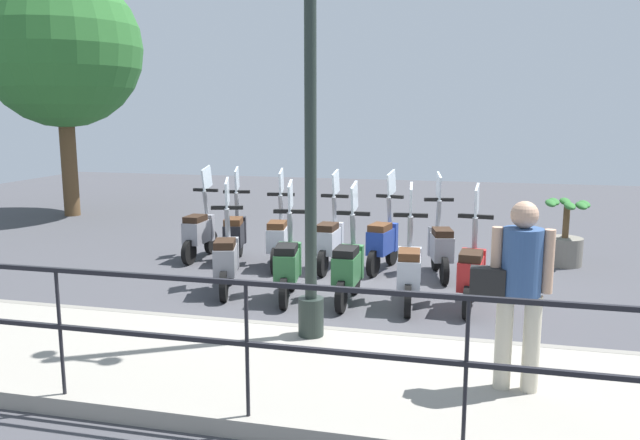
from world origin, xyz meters
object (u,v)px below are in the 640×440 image
scooter_far_4 (235,233)px  potted_palm (565,238)px  lamp_post_near (311,131)px  scooter_near_2 (348,267)px  scooter_near_0 (471,271)px  scooter_near_3 (288,264)px  scooter_far_2 (330,240)px  scooter_far_1 (383,240)px  scooter_near_4 (226,258)px  scooter_far_3 (279,237)px  scooter_near_1 (409,270)px  scooter_far_0 (440,245)px  scooter_far_5 (200,231)px  pedestrian_with_bag (518,282)px  tree_large (61,48)px

scooter_far_4 → potted_palm: bearing=-91.1°
lamp_post_near → scooter_near_2: bearing=-2.6°
scooter_near_0 → scooter_near_3: 2.33m
scooter_far_2 → scooter_far_1: bearing=-75.6°
potted_palm → scooter_near_4: 5.42m
lamp_post_near → potted_palm: (4.43, -3.06, -1.81)m
scooter_near_4 → scooter_far_3: size_ratio=1.00×
scooter_near_3 → scooter_near_1: bearing=-96.8°
scooter_near_0 → scooter_far_4: size_ratio=1.00×
scooter_near_1 → scooter_near_2: bearing=87.4°
lamp_post_near → scooter_far_0: (3.21, -1.16, -1.77)m
scooter_near_4 → scooter_far_5: (1.73, 1.17, 0.00)m
scooter_near_2 → pedestrian_with_bag: bearing=-141.4°
tree_large → scooter_near_1: tree_large is taller
scooter_near_0 → scooter_far_0: 1.51m
tree_large → scooter_far_5: size_ratio=3.69×
scooter_near_3 → scooter_far_0: size_ratio=1.00×
pedestrian_with_bag → scooter_near_3: 3.67m
scooter_near_0 → scooter_far_2: same height
potted_palm → tree_large: bearing=77.2°
scooter_far_1 → scooter_near_3: bearing=163.3°
tree_large → scooter_far_5: (-3.40, -4.81, -3.37)m
scooter_near_0 → scooter_near_1: bearing=102.6°
tree_large → scooter_near_0: 11.05m
scooter_near_1 → scooter_far_3: size_ratio=1.00×
scooter_far_3 → scooter_far_4: (0.15, 0.79, 0.00)m
scooter_near_2 → scooter_far_3: (1.57, 1.42, 0.00)m
scooter_far_5 → scooter_near_2: bearing=-120.5°
scooter_near_4 → scooter_near_1: bearing=-107.5°
scooter_near_4 → scooter_far_0: (1.49, -2.78, 0.00)m
scooter_near_2 → scooter_far_3: bearing=43.5°
tree_large → scooter_near_1: bearing=-121.5°
potted_palm → scooter_far_4: 5.31m
lamp_post_near → scooter_far_0: bearing=-19.8°
scooter_near_2 → scooter_far_2: same height
pedestrian_with_bag → scooter_near_2: size_ratio=1.03×
scooter_near_4 → scooter_far_0: same height
pedestrian_with_bag → scooter_near_1: size_ratio=1.03×
scooter_near_3 → scooter_far_3: 1.73m
potted_palm → lamp_post_near: bearing=145.4°
potted_palm → scooter_near_1: (-2.77, 2.22, 0.04)m
scooter_far_3 → scooter_far_4: 0.80m
scooter_far_0 → scooter_far_1: size_ratio=1.00×
lamp_post_near → scooter_far_2: lamp_post_near is taller
scooter_near_2 → potted_palm: bearing=-45.5°
potted_palm → scooter_far_5: (-0.99, 5.86, 0.04)m
lamp_post_near → scooter_near_3: 2.49m
scooter_near_0 → scooter_near_3: bearing=99.5°
scooter_near_2 → scooter_far_2: 1.70m
scooter_near_3 → scooter_far_0: (1.61, -1.88, 0.00)m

